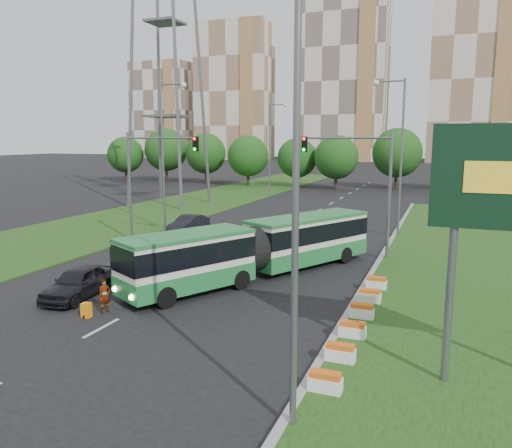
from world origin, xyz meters
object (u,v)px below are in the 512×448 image
at_px(shopping_trolley, 86,310).
at_px(traffic_mast_left, 148,170).
at_px(car_left_near, 78,282).
at_px(transmission_pylon, 165,3).
at_px(pedestrian, 105,296).
at_px(car_left_far, 188,224).
at_px(traffic_mast_median, 364,174).
at_px(articulated_bus, 253,248).

bearing_deg(shopping_trolley, traffic_mast_left, 110.21).
relative_size(car_left_near, shopping_trolley, 6.90).
bearing_deg(transmission_pylon, shopping_trolley, -64.82).
xyz_separation_m(pedestrian, shopping_trolley, (-0.36, -0.80, -0.45)).
bearing_deg(car_left_far, shopping_trolley, -69.95).
xyz_separation_m(traffic_mast_left, pedestrian, (6.36, -13.42, -4.59)).
relative_size(traffic_mast_median, transmission_pylon, 0.18).
bearing_deg(traffic_mast_median, car_left_near, -130.80).
distance_m(traffic_mast_median, shopping_trolley, 18.46).
relative_size(car_left_far, shopping_trolley, 6.81).
xyz_separation_m(traffic_mast_left, car_left_near, (3.81, -12.15, -4.60)).
xyz_separation_m(car_left_near, pedestrian, (2.55, -1.27, 0.02)).
bearing_deg(car_left_near, transmission_pylon, 107.09).
bearing_deg(traffic_mast_median, articulated_bus, -126.66).
bearing_deg(traffic_mast_left, transmission_pylon, 116.86).
relative_size(traffic_mast_left, transmission_pylon, 0.18).
bearing_deg(transmission_pylon, traffic_mast_median, -36.00).
bearing_deg(car_left_far, articulated_bus, -42.12).
distance_m(transmission_pylon, pedestrian, 41.92).
bearing_deg(shopping_trolley, pedestrian, 62.86).
relative_size(articulated_bus, shopping_trolley, 25.16).
distance_m(traffic_mast_left, shopping_trolley, 16.23).
height_order(traffic_mast_left, car_left_far, traffic_mast_left).
relative_size(articulated_bus, car_left_near, 3.65).
bearing_deg(articulated_bus, pedestrian, -88.35).
bearing_deg(pedestrian, car_left_far, 40.10).
bearing_deg(car_left_far, car_left_near, -75.14).
bearing_deg(articulated_bus, transmission_pylon, 157.20).
height_order(traffic_mast_left, shopping_trolley, traffic_mast_left).
xyz_separation_m(traffic_mast_median, car_left_far, (-14.48, 3.52, -4.63)).
distance_m(car_left_far, shopping_trolley, 19.49).
distance_m(articulated_bus, shopping_trolley, 9.77).
relative_size(pedestrian, shopping_trolley, 2.40).
bearing_deg(car_left_far, pedestrian, -68.22).
relative_size(transmission_pylon, pedestrian, 28.77).
xyz_separation_m(traffic_mast_left, shopping_trolley, (5.99, -14.22, -5.03)).
bearing_deg(pedestrian, traffic_mast_median, -8.87).
bearing_deg(shopping_trolley, transmission_pylon, 112.53).
bearing_deg(traffic_mast_left, shopping_trolley, -67.14).
bearing_deg(traffic_mast_median, car_left_far, 166.33).
xyz_separation_m(traffic_mast_median, car_left_near, (-11.35, -13.15, -4.60)).
bearing_deg(traffic_mast_median, transmission_pylon, 144.00).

